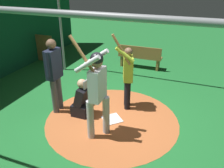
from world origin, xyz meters
name	(u,v)px	position (x,y,z in m)	size (l,w,h in m)	color
ground_plane	(112,119)	(0.00, 0.00, 0.00)	(27.40, 27.40, 0.00)	#1E6B2D
dirt_circle	(112,119)	(0.00, 0.00, 0.00)	(3.17, 3.17, 0.01)	#B76033
home_plate	(112,119)	(0.00, 0.00, 0.01)	(0.42, 0.42, 0.01)	white
batter	(97,87)	(-0.07, -0.65, 1.15)	(0.68, 0.49, 2.20)	#B3B3B7
catcher	(83,101)	(-0.75, -0.05, 0.38)	(0.58, 0.40, 0.97)	black
umpire	(54,72)	(-1.45, -0.09, 1.06)	(0.23, 0.49, 1.86)	#4C4C51
visitor	(127,74)	(0.14, 0.70, 0.93)	(0.53, 0.60, 1.99)	black
cage_frame	(112,37)	(0.00, 0.00, 2.02)	(5.66, 4.86, 2.86)	gray
bat_rack	(41,48)	(-4.24, 2.98, 0.49)	(1.18, 0.20, 1.05)	olive
bench	(140,57)	(-0.28, 3.56, 0.44)	(1.60, 0.36, 0.85)	olive
baseball_0	(104,110)	(-0.31, 0.27, 0.04)	(0.07, 0.07, 0.07)	white
baseball_1	(81,113)	(-0.81, -0.09, 0.04)	(0.07, 0.07, 0.07)	white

